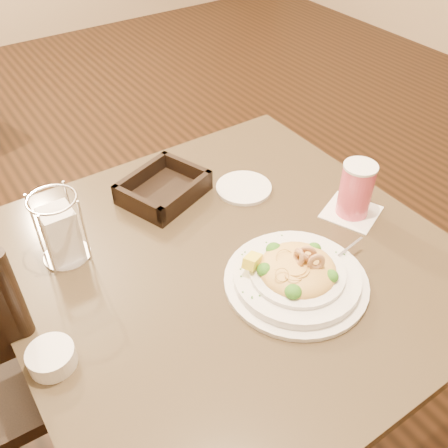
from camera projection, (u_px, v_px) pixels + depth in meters
ground at (228, 426)px, 1.54m from camera, size 7.00×7.00×0.00m
main_table at (229, 325)px, 1.21m from camera, size 0.90×0.90×0.73m
pasta_bowl at (296, 274)px, 0.99m from camera, size 0.32×0.29×0.09m
drink_glass at (356, 190)px, 1.13m from camera, size 0.15×0.15×0.13m
bread_basket at (164, 190)px, 1.21m from camera, size 0.23×0.21×0.05m
napkin_caddy at (61, 233)px, 1.02m from camera, size 0.10×0.10×0.16m
side_plate at (244, 188)px, 1.24m from camera, size 0.14×0.14×0.01m
butter_ramekin at (52, 358)px, 0.85m from camera, size 0.09×0.09×0.04m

